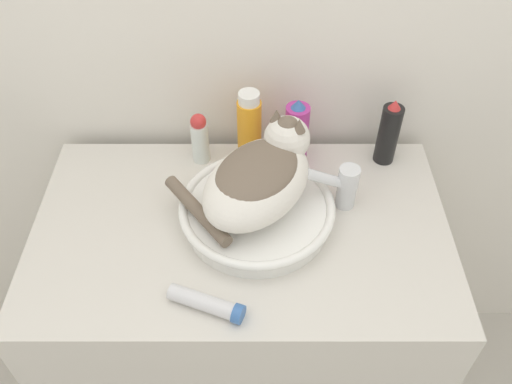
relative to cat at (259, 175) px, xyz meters
name	(u,v)px	position (x,y,z in m)	size (l,w,h in m)	color
wall_back	(239,9)	(-0.04, 0.30, 0.21)	(8.00, 0.05, 2.40)	silver
vanity_counter	(243,327)	(-0.04, -0.03, -0.56)	(0.92, 0.56, 0.86)	beige
sink_basin	(256,211)	(-0.01, -0.01, -0.10)	(0.34, 0.34, 0.05)	white
cat	(259,175)	(0.00, 0.00, 0.00)	(0.36, 0.34, 0.17)	silver
faucet	(342,185)	(0.18, 0.03, -0.06)	(0.13, 0.06, 0.13)	silver
deodorant_stick	(199,138)	(-0.14, 0.19, -0.06)	(0.04, 0.04, 0.14)	silver
spray_bottle_trigger	(295,133)	(0.09, 0.19, -0.04)	(0.06, 0.06, 0.18)	#B2338C
shampoo_bottle_tall	(248,129)	(-0.02, 0.19, -0.03)	(0.06, 0.06, 0.20)	orange
hairspray_can_black	(387,133)	(0.31, 0.19, -0.05)	(0.05, 0.05, 0.18)	black
cream_tube	(206,304)	(-0.10, -0.24, -0.11)	(0.16, 0.09, 0.04)	silver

